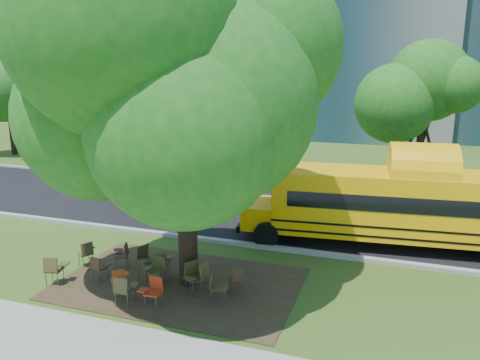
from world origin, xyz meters
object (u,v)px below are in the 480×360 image
(chair_6, at_px, (201,274))
(chair_12, at_px, (193,275))
(chair_5, at_px, (153,289))
(chair_13, at_px, (238,278))
(bg_car_red, at_px, (135,179))
(bg_car_silver, at_px, (68,164))
(pedestrian_a, at_px, (39,149))
(main_tree, at_px, (183,85))
(chair_10, at_px, (145,258))
(chair_3, at_px, (157,268))
(chair_2, at_px, (119,278))
(school_bus, at_px, (415,205))
(chair_1, at_px, (99,266))
(chair_4, at_px, (124,288))
(pedestrian_b, at_px, (23,146))
(chair_8, at_px, (87,251))
(black_car, at_px, (164,196))
(chair_7, at_px, (216,285))
(chair_9, at_px, (123,253))
(chair_11, at_px, (162,260))
(chair_0, at_px, (54,268))

(chair_6, bearing_deg, chair_12, 140.05)
(chair_5, xyz_separation_m, chair_6, (0.87, 1.18, 0.05))
(chair_13, bearing_deg, bg_car_red, 97.40)
(chair_6, relative_size, bg_car_silver, 0.25)
(chair_12, xyz_separation_m, pedestrian_a, (-18.16, 14.60, 0.20))
(main_tree, height_order, chair_13, main_tree)
(chair_10, xyz_separation_m, pedestrian_a, (-16.27, 13.98, 0.19))
(chair_5, bearing_deg, chair_3, -66.28)
(chair_3, bearing_deg, chair_2, 56.02)
(school_bus, relative_size, chair_1, 14.40)
(chair_4, xyz_separation_m, chair_13, (2.66, 1.65, -0.03))
(bg_car_red, distance_m, pedestrian_b, 13.05)
(chair_2, xyz_separation_m, bg_car_silver, (-11.53, 12.42, 0.12))
(chair_8, relative_size, chair_10, 0.87)
(chair_13, relative_size, black_car, 0.18)
(chair_4, distance_m, pedestrian_b, 24.05)
(chair_8, relative_size, bg_car_silver, 0.23)
(chair_2, distance_m, bg_car_red, 11.56)
(chair_12, height_order, black_car, black_car)
(chair_13, bearing_deg, chair_7, -155.64)
(chair_8, height_order, chair_10, chair_10)
(chair_2, bearing_deg, chair_1, 110.81)
(bg_car_red, bearing_deg, chair_6, -135.29)
(chair_6, distance_m, chair_10, 2.12)
(chair_7, xyz_separation_m, chair_12, (-0.81, 0.28, 0.04))
(school_bus, xyz_separation_m, chair_5, (-6.61, -6.73, -1.05))
(chair_6, bearing_deg, bg_car_red, 47.36)
(school_bus, bearing_deg, chair_5, -139.92)
(chair_13, bearing_deg, chair_8, 140.60)
(chair_6, xyz_separation_m, chair_13, (1.02, 0.25, -0.07))
(chair_1, xyz_separation_m, chair_7, (3.84, -0.14, 0.06))
(bg_car_red, bearing_deg, chair_9, -146.19)
(chair_5, distance_m, pedestrian_b, 24.49)
(bg_car_silver, bearing_deg, chair_9, -114.80)
(chair_5, distance_m, chair_7, 1.69)
(chair_1, height_order, chair_13, chair_13)
(chair_4, bearing_deg, chair_7, 15.51)
(chair_1, relative_size, chair_8, 0.94)
(pedestrian_b, bearing_deg, chair_5, 43.53)
(chair_2, relative_size, bg_car_silver, 0.21)
(black_car, bearing_deg, chair_10, -136.70)
(chair_10, relative_size, chair_13, 1.18)
(chair_5, distance_m, chair_11, 1.79)
(chair_5, bearing_deg, chair_7, -153.94)
(chair_5, bearing_deg, main_tree, -100.80)
(bg_car_silver, bearing_deg, school_bus, -86.60)
(chair_11, bearing_deg, chair_12, -35.79)
(chair_0, height_order, chair_7, chair_0)
(main_tree, xyz_separation_m, chair_1, (-2.63, -0.70, -5.33))
(chair_11, bearing_deg, main_tree, -15.42)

